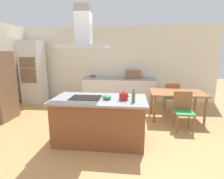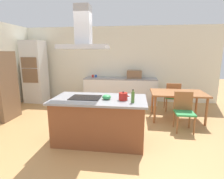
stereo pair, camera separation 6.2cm
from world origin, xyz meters
TOP-DOWN VIEW (x-y plane):
  - ground at (0.00, 1.50)m, footprint 16.00×16.00m
  - wall_back at (0.00, 3.25)m, footprint 7.20×0.10m
  - kitchen_island at (0.00, 0.00)m, footprint 1.85×0.98m
  - cooktop at (-0.28, 0.00)m, footprint 0.60×0.44m
  - tea_kettle at (0.48, -0.07)m, footprint 0.22×0.17m
  - olive_oil_bottle at (0.66, -0.23)m, footprint 0.06×0.06m
  - mixing_bowl at (0.16, -0.06)m, footprint 0.17×0.17m
  - back_counter at (0.18, 2.88)m, footprint 2.55×0.62m
  - countertop_microwave at (0.66, 2.88)m, footprint 0.50×0.38m
  - coffee_mug_red at (-0.84, 2.94)m, footprint 0.08×0.08m
  - coffee_mug_blue at (-0.73, 2.95)m, footprint 0.08×0.08m
  - wall_oven_stack at (-2.90, 2.65)m, footprint 0.70×0.66m
  - dining_table at (1.83, 1.46)m, footprint 1.40×0.90m
  - chair_facing_island at (1.83, 0.80)m, footprint 0.42×0.42m
  - chair_facing_back_wall at (1.83, 2.13)m, footprint 0.42×0.42m
  - range_hood at (-0.28, 0.00)m, footprint 0.90×0.55m

SIDE VIEW (x-z plane):
  - ground at x=0.00m, z-range 0.00..0.00m
  - back_counter at x=0.18m, z-range 0.00..0.90m
  - kitchen_island at x=0.00m, z-range 0.00..0.90m
  - chair_facing_island at x=1.83m, z-range 0.06..0.95m
  - chair_facing_back_wall at x=1.83m, z-range 0.06..0.95m
  - dining_table at x=1.83m, z-range 0.29..1.04m
  - cooktop at x=-0.28m, z-range 0.90..0.91m
  - coffee_mug_red at x=-0.84m, z-range 0.90..0.99m
  - coffee_mug_blue at x=-0.73m, z-range 0.90..0.99m
  - mixing_bowl at x=0.16m, z-range 0.90..0.99m
  - tea_kettle at x=0.48m, z-range 0.89..1.06m
  - olive_oil_bottle at x=0.66m, z-range 0.88..1.13m
  - countertop_microwave at x=0.66m, z-range 0.90..1.18m
  - wall_oven_stack at x=-2.90m, z-range 0.00..2.20m
  - wall_back at x=0.00m, z-range 0.00..2.70m
  - range_hood at x=-0.28m, z-range 1.71..2.49m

